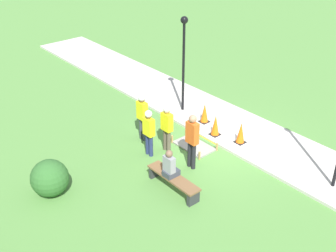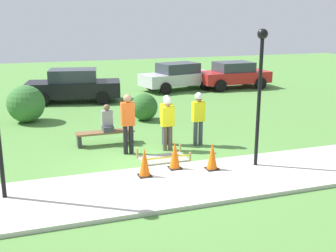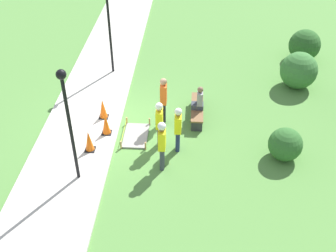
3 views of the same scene
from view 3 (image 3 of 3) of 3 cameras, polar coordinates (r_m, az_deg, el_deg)
name	(u,v)px [view 3 (image 3 of 3)]	position (r m, az deg, el deg)	size (l,w,h in m)	color
ground_plane	(120,126)	(15.33, -6.50, 0.00)	(60.00, 60.00, 0.00)	#51843D
sidewalk	(83,123)	(15.58, -11.42, 0.34)	(28.00, 2.70, 0.10)	#BCB7AD
wet_concrete_patch	(136,135)	(14.77, -4.37, -1.29)	(1.43, 0.88, 0.30)	gray
traffic_cone_near_patch	(103,109)	(15.47, -8.81, 2.35)	(0.34, 0.34, 0.77)	black
traffic_cone_far_patch	(106,124)	(14.66, -8.41, 0.26)	(0.34, 0.34, 0.78)	black
traffic_cone_sidewalk_edge	(89,141)	(14.03, -10.65, -1.99)	(0.34, 0.34, 0.76)	black
park_bench	(197,109)	(15.56, 3.96, 2.28)	(1.92, 0.44, 0.45)	#2D2D33
person_seated_on_bench	(199,100)	(15.21, 4.22, 3.54)	(0.36, 0.44, 0.89)	#383D47
worker_supervisor	(162,142)	(12.83, -0.82, -2.14)	(0.40, 0.26, 1.78)	#383D47
worker_assistant	(159,121)	(13.75, -1.18, 0.68)	(0.40, 0.25, 1.72)	brown
worker_trainee	(178,126)	(13.60, 1.36, 0.00)	(0.40, 0.24, 1.66)	navy
bystander_in_orange_shirt	(164,98)	(14.75, -0.61, 3.76)	(0.40, 0.25, 1.88)	black
lamppost_near	(67,111)	(11.82, -13.47, 2.00)	(0.28, 0.28, 3.75)	black
lamppost_far	(108,13)	(17.44, -8.12, 14.92)	(0.28, 0.28, 4.03)	black
shrub_rounded_near	(299,70)	(17.93, 17.29, 7.20)	(1.50, 1.50, 1.50)	#387033
shrub_rounded_mid	(305,45)	(20.24, 18.01, 10.38)	(1.41, 1.41, 1.41)	#285623
shrub_rounded_far	(285,144)	(14.04, 15.60, -2.42)	(1.10, 1.10, 1.10)	#2D6028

